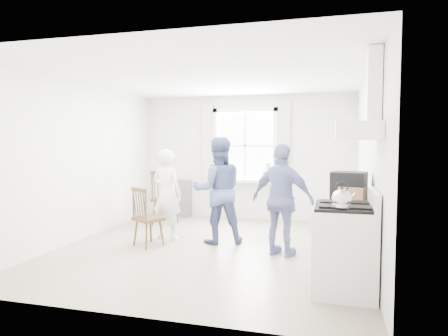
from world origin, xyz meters
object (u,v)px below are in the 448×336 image
at_px(low_cabinet, 348,237).
at_px(person_mid, 218,190).
at_px(stereo_stack, 349,186).
at_px(windsor_chair_a, 163,192).
at_px(person_left, 167,194).
at_px(person_right, 282,200).
at_px(gas_stove, 344,248).
at_px(windsor_chair_b, 143,211).

relative_size(low_cabinet, person_mid, 0.53).
bearing_deg(low_cabinet, stereo_stack, 103.69).
height_order(windsor_chair_a, person_left, person_left).
xyz_separation_m(low_cabinet, windsor_chair_a, (-3.38, 2.02, 0.21)).
bearing_deg(windsor_chair_a, person_right, -31.03).
relative_size(low_cabinet, windsor_chair_a, 0.84).
height_order(gas_stove, stereo_stack, stereo_stack).
xyz_separation_m(low_cabinet, person_right, (-0.88, 0.52, 0.35)).
xyz_separation_m(windsor_chair_a, person_right, (2.50, -1.50, 0.15)).
xyz_separation_m(windsor_chair_a, windsor_chair_b, (0.36, -1.58, -0.09)).
bearing_deg(person_left, gas_stove, 160.09).
bearing_deg(gas_stove, person_left, 148.48).
xyz_separation_m(person_left, person_right, (1.98, -0.49, 0.05)).
bearing_deg(windsor_chair_b, gas_stove, -21.10).
relative_size(low_cabinet, stereo_stack, 1.93).
bearing_deg(stereo_stack, low_cabinet, -76.31).
distance_m(stereo_stack, windsor_chair_a, 3.95).
xyz_separation_m(person_left, person_mid, (0.90, -0.02, 0.10)).
xyz_separation_m(person_mid, person_right, (1.09, -0.47, -0.05)).
distance_m(windsor_chair_a, windsor_chair_b, 1.63).
xyz_separation_m(gas_stove, stereo_stack, (0.07, 0.71, 0.59)).
xyz_separation_m(gas_stove, low_cabinet, (0.07, 0.70, -0.03)).
distance_m(person_mid, person_right, 1.18).
bearing_deg(windsor_chair_a, windsor_chair_b, -77.15).
relative_size(gas_stove, stereo_stack, 2.40).
bearing_deg(person_left, windsor_chair_b, 86.40).
height_order(stereo_stack, person_right, person_right).
xyz_separation_m(stereo_stack, person_left, (-2.86, 1.00, -0.33)).
bearing_deg(person_mid, stereo_stack, 129.70).
xyz_separation_m(windsor_chair_a, person_left, (0.52, -1.01, 0.10)).
distance_m(low_cabinet, windsor_chair_b, 3.05).
bearing_deg(windsor_chair_b, stereo_stack, -8.01).
height_order(person_left, person_right, person_right).
bearing_deg(gas_stove, windsor_chair_b, 158.90).
distance_m(gas_stove, stereo_stack, 0.93).
xyz_separation_m(gas_stove, person_right, (-0.81, 1.22, 0.32)).
bearing_deg(windsor_chair_b, windsor_chair_a, 102.85).
xyz_separation_m(gas_stove, windsor_chair_a, (-3.31, 2.72, 0.17)).
bearing_deg(person_mid, person_right, 132.70).
xyz_separation_m(stereo_stack, windsor_chair_b, (-3.02, 0.42, -0.51)).
height_order(low_cabinet, person_mid, person_mid).
height_order(windsor_chair_b, person_left, person_left).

